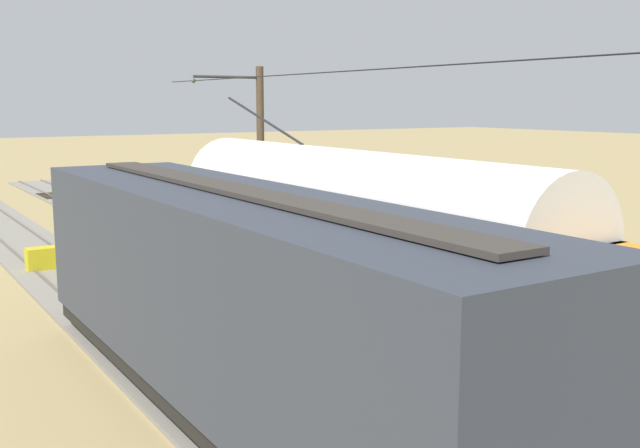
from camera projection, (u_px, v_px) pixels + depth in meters
ground_plane at (292, 352)px, 16.34m from camera, size 220.00×220.00×0.00m
track_streetcar_siding at (373, 329)px, 17.89m from camera, size 2.80×80.00×0.18m
track_adjacent_siding at (181, 367)px, 15.30m from camera, size 2.80×80.00×0.18m
vintage_streetcar at (347, 231)px, 18.50m from camera, size 2.65×16.50×5.42m
boxcar_adjacent at (240, 297)px, 12.62m from camera, size 2.96×13.87×3.85m
catenary_pole_foreground at (259, 155)px, 27.51m from camera, size 2.80×0.28×6.72m
overhead_wire_run at (358, 70)px, 17.63m from camera, size 2.60×24.89×0.18m
track_end_bumper at (55, 258)px, 24.28m from camera, size 1.80×0.60×0.80m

